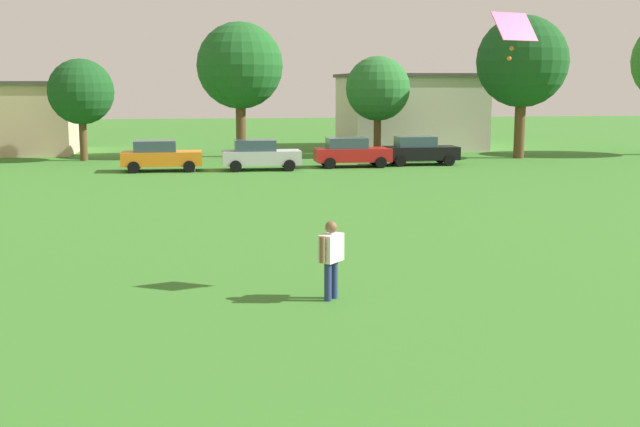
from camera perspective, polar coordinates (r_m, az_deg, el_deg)
ground_plane at (r=31.88m, az=-7.49°, el=0.74°), size 160.00×160.00×0.00m
adult_bystander at (r=17.33m, az=0.80°, el=-2.87°), size 0.62×0.65×1.76m
kite at (r=18.43m, az=13.80°, el=12.70°), size 1.11×0.78×1.06m
parked_car_orange_0 at (r=44.11m, az=-11.42°, el=4.11°), size 4.30×2.02×1.68m
parked_car_silver_1 at (r=43.94m, az=-4.37°, el=4.25°), size 4.30×2.02×1.68m
parked_car_red_2 at (r=45.51m, az=2.26°, el=4.44°), size 4.30×2.02×1.68m
parked_car_black_3 at (r=47.06m, az=7.17°, el=4.54°), size 4.30×2.02×1.68m
tree_left at (r=51.23m, az=-16.83°, el=8.37°), size 4.02×4.02×6.26m
tree_center_left at (r=52.12m, az=-5.79°, el=10.52°), size 5.57×5.57×8.68m
tree_center_right at (r=52.14m, az=4.19°, el=8.94°), size 4.18×4.18×6.52m
tree_right at (r=52.52m, az=14.36°, el=10.53°), size 5.79×5.79×9.02m
house_left at (r=59.75m, az=6.41°, el=7.35°), size 9.94×9.15×5.46m
house_right at (r=59.27m, az=-22.05°, el=6.45°), size 10.73×8.46×4.90m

